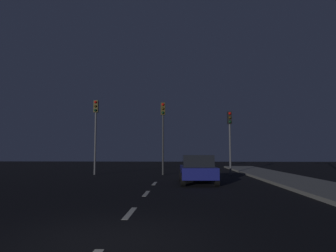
# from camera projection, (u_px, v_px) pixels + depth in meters

# --- Properties ---
(ground_plane) EXTENTS (80.00, 80.00, 0.00)m
(ground_plane) POSITION_uv_depth(u_px,v_px,m) (148.00, 192.00, 12.37)
(ground_plane) COLOR black
(sidewalk_curb_right) EXTENTS (3.00, 40.00, 0.15)m
(sidewalk_curb_right) POSITION_uv_depth(u_px,v_px,m) (333.00, 191.00, 12.06)
(sidewalk_curb_right) COLOR gray
(sidewalk_curb_right) RESTS_ON ground_plane
(lane_stripe_second) EXTENTS (0.16, 1.60, 0.01)m
(lane_stripe_second) POSITION_uv_depth(u_px,v_px,m) (130.00, 213.00, 7.99)
(lane_stripe_second) COLOR silver
(lane_stripe_second) RESTS_ON ground_plane
(lane_stripe_third) EXTENTS (0.16, 1.60, 0.01)m
(lane_stripe_third) POSITION_uv_depth(u_px,v_px,m) (146.00, 193.00, 11.77)
(lane_stripe_third) COLOR silver
(lane_stripe_third) RESTS_ON ground_plane
(lane_stripe_fourth) EXTENTS (0.16, 1.60, 0.01)m
(lane_stripe_fourth) POSITION_uv_depth(u_px,v_px,m) (155.00, 183.00, 15.55)
(lane_stripe_fourth) COLOR silver
(lane_stripe_fourth) RESTS_ON ground_plane
(traffic_signal_left) EXTENTS (0.32, 0.38, 5.45)m
(traffic_signal_left) POSITION_uv_depth(u_px,v_px,m) (96.00, 123.00, 21.96)
(traffic_signal_left) COLOR #4C4C51
(traffic_signal_left) RESTS_ON ground_plane
(traffic_signal_center) EXTENTS (0.32, 0.38, 5.24)m
(traffic_signal_center) POSITION_uv_depth(u_px,v_px,m) (163.00, 124.00, 21.74)
(traffic_signal_center) COLOR #2D2D30
(traffic_signal_center) RESTS_ON ground_plane
(traffic_signal_right) EXTENTS (0.32, 0.38, 4.56)m
(traffic_signal_right) POSITION_uv_depth(u_px,v_px,m) (230.00, 130.00, 21.50)
(traffic_signal_right) COLOR #4C4C51
(traffic_signal_right) RESTS_ON ground_plane
(car_stopped_ahead) EXTENTS (1.93, 3.91, 1.48)m
(car_stopped_ahead) POSITION_uv_depth(u_px,v_px,m) (197.00, 169.00, 15.68)
(car_stopped_ahead) COLOR navy
(car_stopped_ahead) RESTS_ON ground_plane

